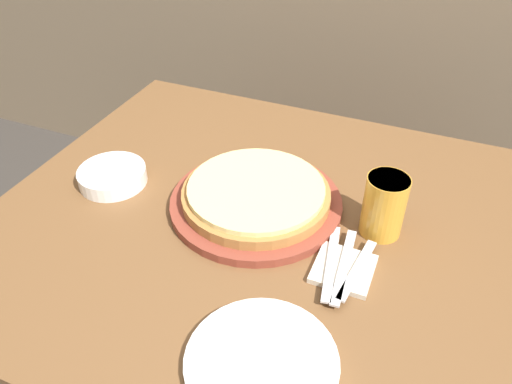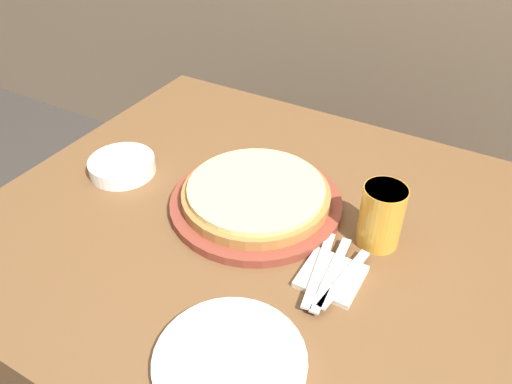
{
  "view_description": "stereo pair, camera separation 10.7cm",
  "coord_description": "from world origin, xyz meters",
  "px_view_note": "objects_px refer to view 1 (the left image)",
  "views": [
    {
      "loc": [
        0.31,
        -0.75,
        1.45
      ],
      "look_at": [
        -0.02,
        0.04,
        0.79
      ],
      "focal_mm": 35.0,
      "sensor_mm": 36.0,
      "label": 1
    },
    {
      "loc": [
        0.4,
        -0.7,
        1.45
      ],
      "look_at": [
        -0.02,
        0.04,
        0.79
      ],
      "focal_mm": 35.0,
      "sensor_mm": 36.0,
      "label": 2
    }
  ],
  "objects_px": {
    "pizza_on_board": "(256,197)",
    "fork": "(331,262)",
    "beer_glass": "(384,204)",
    "spoon": "(357,270)",
    "dinner_plate": "(262,362)",
    "dinner_knife": "(344,266)",
    "side_bowl": "(112,176)"
  },
  "relations": [
    {
      "from": "side_bowl",
      "to": "dinner_knife",
      "type": "height_order",
      "value": "side_bowl"
    },
    {
      "from": "spoon",
      "to": "dinner_plate",
      "type": "bearing_deg",
      "value": -110.47
    },
    {
      "from": "dinner_knife",
      "to": "pizza_on_board",
      "type": "bearing_deg",
      "value": 153.16
    },
    {
      "from": "side_bowl",
      "to": "fork",
      "type": "bearing_deg",
      "value": -7.2
    },
    {
      "from": "pizza_on_board",
      "to": "fork",
      "type": "xyz_separation_m",
      "value": [
        0.2,
        -0.12,
        -0.01
      ]
    },
    {
      "from": "pizza_on_board",
      "to": "fork",
      "type": "height_order",
      "value": "pizza_on_board"
    },
    {
      "from": "pizza_on_board",
      "to": "dinner_plate",
      "type": "relative_size",
      "value": 1.54
    },
    {
      "from": "dinner_plate",
      "to": "dinner_knife",
      "type": "distance_m",
      "value": 0.26
    },
    {
      "from": "dinner_plate",
      "to": "spoon",
      "type": "height_order",
      "value": "dinner_plate"
    },
    {
      "from": "pizza_on_board",
      "to": "fork",
      "type": "bearing_deg",
      "value": -29.61
    },
    {
      "from": "dinner_plate",
      "to": "side_bowl",
      "type": "relative_size",
      "value": 1.56
    },
    {
      "from": "dinner_plate",
      "to": "spoon",
      "type": "relative_size",
      "value": 1.43
    },
    {
      "from": "fork",
      "to": "beer_glass",
      "type": "bearing_deg",
      "value": 65.36
    },
    {
      "from": "beer_glass",
      "to": "spoon",
      "type": "bearing_deg",
      "value": -95.88
    },
    {
      "from": "pizza_on_board",
      "to": "dinner_knife",
      "type": "relative_size",
      "value": 1.87
    },
    {
      "from": "dinner_plate",
      "to": "pizza_on_board",
      "type": "bearing_deg",
      "value": 113.87
    },
    {
      "from": "fork",
      "to": "dinner_knife",
      "type": "relative_size",
      "value": 1.0
    },
    {
      "from": "spoon",
      "to": "fork",
      "type": "bearing_deg",
      "value": 180.0
    },
    {
      "from": "beer_glass",
      "to": "dinner_knife",
      "type": "xyz_separation_m",
      "value": [
        -0.04,
        -0.14,
        -0.06
      ]
    },
    {
      "from": "beer_glass",
      "to": "dinner_knife",
      "type": "bearing_deg",
      "value": -105.69
    },
    {
      "from": "pizza_on_board",
      "to": "side_bowl",
      "type": "relative_size",
      "value": 2.4
    },
    {
      "from": "fork",
      "to": "dinner_plate",
      "type": "bearing_deg",
      "value": -99.7
    },
    {
      "from": "pizza_on_board",
      "to": "side_bowl",
      "type": "distance_m",
      "value": 0.35
    },
    {
      "from": "beer_glass",
      "to": "fork",
      "type": "xyz_separation_m",
      "value": [
        -0.06,
        -0.14,
        -0.06
      ]
    },
    {
      "from": "dinner_knife",
      "to": "dinner_plate",
      "type": "bearing_deg",
      "value": -105.22
    },
    {
      "from": "beer_glass",
      "to": "fork",
      "type": "bearing_deg",
      "value": -114.64
    },
    {
      "from": "side_bowl",
      "to": "spoon",
      "type": "bearing_deg",
      "value": -6.6
    },
    {
      "from": "dinner_plate",
      "to": "side_bowl",
      "type": "distance_m",
      "value": 0.59
    },
    {
      "from": "pizza_on_board",
      "to": "spoon",
      "type": "bearing_deg",
      "value": -24.51
    },
    {
      "from": "beer_glass",
      "to": "dinner_plate",
      "type": "bearing_deg",
      "value": -105.39
    },
    {
      "from": "pizza_on_board",
      "to": "dinner_knife",
      "type": "xyz_separation_m",
      "value": [
        0.23,
        -0.12,
        -0.01
      ]
    },
    {
      "from": "dinner_knife",
      "to": "side_bowl",
      "type": "bearing_deg",
      "value": 173.11
    }
  ]
}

